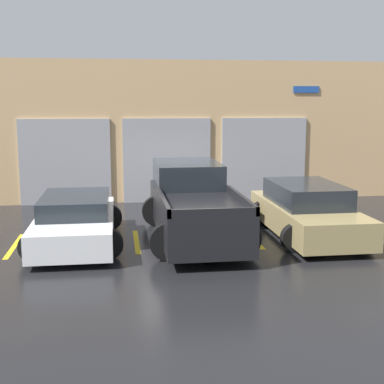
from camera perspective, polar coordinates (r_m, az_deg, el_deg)
ground_plane at (r=15.20m, az=-0.85°, el=-3.06°), size 28.00×28.00×0.00m
shophouse_building at (r=18.12m, az=-2.19°, el=6.36°), size 16.54×0.68×4.68m
pickup_truck at (r=13.25m, az=0.12°, el=-1.32°), size 2.42×5.22×1.75m
sedan_white at (r=12.96m, az=-12.31°, el=-3.02°), size 2.20×4.29×1.15m
sedan_side at (r=13.73m, az=12.15°, el=-2.03°), size 2.20×4.47×1.32m
parking_stripe_far_left at (r=13.25m, az=-18.41°, el=-5.47°), size 0.12×2.20×0.01m
parking_stripe_left at (r=13.03m, az=-5.94°, el=-5.27°), size 0.12×2.20×0.01m
parking_stripe_centre at (r=13.43m, az=6.36°, el=-4.83°), size 0.12×2.20×0.01m
parking_stripe_right at (r=14.39m, az=17.46°, el=-4.24°), size 0.12×2.20×0.01m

